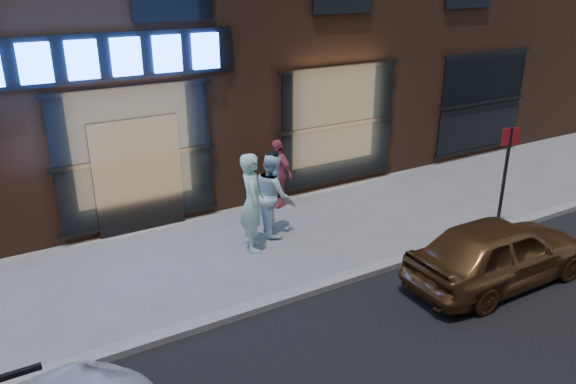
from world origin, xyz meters
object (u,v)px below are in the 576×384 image
Objects in this scene: man_cap at (273,194)px; gold_sedan at (499,251)px; sign_post at (506,169)px; man_bowtie at (252,202)px; passerby at (277,173)px.

gold_sedan is (2.38, -3.73, -0.26)m from man_cap.
man_bowtie is at bearing 176.62° from sign_post.
sign_post is at bearing -50.03° from gold_sedan.
man_bowtie is 1.23× the size of passerby.
sign_post is (3.33, -3.54, 0.56)m from passerby.
sign_post is (4.81, -1.87, 0.38)m from man_bowtie.
passerby is at bearing -18.51° from man_cap.
man_bowtie reaches higher than man_cap.
man_cap is 1.47m from passerby.
man_bowtie is 2.24m from passerby.
man_cap is 0.49× the size of gold_sedan.
man_cap is 1.09× the size of passerby.
passerby is at bearing -22.52° from man_bowtie.
passerby is 0.71× the size of sign_post.
sign_post reaches higher than man_bowtie.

